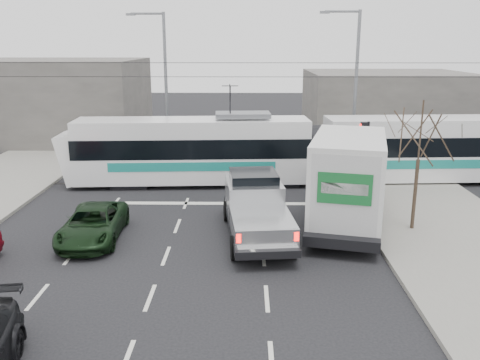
{
  "coord_description": "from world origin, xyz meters",
  "views": [
    {
      "loc": [
        1.11,
        -16.33,
        7.17
      ],
      "look_at": [
        0.83,
        3.52,
        1.8
      ],
      "focal_mm": 38.0,
      "sensor_mm": 36.0,
      "label": 1
    }
  ],
  "objects_px": {
    "street_lamp_far": "(163,77)",
    "navy_pickup": "(347,187)",
    "traffic_signal": "(364,144)",
    "silver_pickup": "(256,206)",
    "green_car": "(93,224)",
    "bare_tree": "(420,136)",
    "street_lamp_near": "(353,79)",
    "tram": "(316,149)",
    "box_truck": "(348,181)"
  },
  "relations": [
    {
      "from": "bare_tree",
      "to": "silver_pickup",
      "type": "xyz_separation_m",
      "value": [
        -6.15,
        -0.3,
        -2.66
      ]
    },
    {
      "from": "bare_tree",
      "to": "traffic_signal",
      "type": "relative_size",
      "value": 1.39
    },
    {
      "from": "traffic_signal",
      "to": "navy_pickup",
      "type": "bearing_deg",
      "value": -129.83
    },
    {
      "from": "green_car",
      "to": "street_lamp_near",
      "type": "bearing_deg",
      "value": 43.31
    },
    {
      "from": "silver_pickup",
      "to": "green_car",
      "type": "relative_size",
      "value": 1.45
    },
    {
      "from": "street_lamp_near",
      "to": "tram",
      "type": "height_order",
      "value": "street_lamp_near"
    },
    {
      "from": "traffic_signal",
      "to": "silver_pickup",
      "type": "bearing_deg",
      "value": -139.46
    },
    {
      "from": "traffic_signal",
      "to": "silver_pickup",
      "type": "relative_size",
      "value": 0.56
    },
    {
      "from": "tram",
      "to": "box_truck",
      "type": "bearing_deg",
      "value": -89.56
    },
    {
      "from": "traffic_signal",
      "to": "tram",
      "type": "height_order",
      "value": "tram"
    },
    {
      "from": "street_lamp_near",
      "to": "box_truck",
      "type": "xyz_separation_m",
      "value": [
        -2.17,
        -10.8,
        -3.24
      ]
    },
    {
      "from": "traffic_signal",
      "to": "bare_tree",
      "type": "bearing_deg",
      "value": -74.24
    },
    {
      "from": "street_lamp_far",
      "to": "navy_pickup",
      "type": "bearing_deg",
      "value": -47.47
    },
    {
      "from": "street_lamp_near",
      "to": "green_car",
      "type": "bearing_deg",
      "value": -133.79
    },
    {
      "from": "street_lamp_far",
      "to": "navy_pickup",
      "type": "relative_size",
      "value": 1.83
    },
    {
      "from": "traffic_signal",
      "to": "navy_pickup",
      "type": "relative_size",
      "value": 0.73
    },
    {
      "from": "traffic_signal",
      "to": "navy_pickup",
      "type": "height_order",
      "value": "traffic_signal"
    },
    {
      "from": "box_truck",
      "to": "green_car",
      "type": "xyz_separation_m",
      "value": [
        -9.8,
        -1.69,
        -1.25
      ]
    },
    {
      "from": "tram",
      "to": "street_lamp_near",
      "type": "bearing_deg",
      "value": 55.28
    },
    {
      "from": "street_lamp_far",
      "to": "tram",
      "type": "height_order",
      "value": "street_lamp_far"
    },
    {
      "from": "box_truck",
      "to": "bare_tree",
      "type": "bearing_deg",
      "value": -2.46
    },
    {
      "from": "silver_pickup",
      "to": "box_truck",
      "type": "height_order",
      "value": "box_truck"
    },
    {
      "from": "traffic_signal",
      "to": "street_lamp_far",
      "type": "xyz_separation_m",
      "value": [
        -10.66,
        9.5,
        2.37
      ]
    },
    {
      "from": "traffic_signal",
      "to": "street_lamp_far",
      "type": "distance_m",
      "value": 14.47
    },
    {
      "from": "green_car",
      "to": "navy_pickup",
      "type": "bearing_deg",
      "value": 17.9
    },
    {
      "from": "tram",
      "to": "box_truck",
      "type": "height_order",
      "value": "tram"
    },
    {
      "from": "silver_pickup",
      "to": "green_car",
      "type": "distance_m",
      "value": 6.17
    },
    {
      "from": "street_lamp_far",
      "to": "navy_pickup",
      "type": "height_order",
      "value": "street_lamp_far"
    },
    {
      "from": "bare_tree",
      "to": "street_lamp_far",
      "type": "height_order",
      "value": "street_lamp_far"
    },
    {
      "from": "bare_tree",
      "to": "green_car",
      "type": "relative_size",
      "value": 1.13
    },
    {
      "from": "traffic_signal",
      "to": "street_lamp_near",
      "type": "xyz_separation_m",
      "value": [
        0.84,
        7.5,
        2.37
      ]
    },
    {
      "from": "street_lamp_near",
      "to": "silver_pickup",
      "type": "bearing_deg",
      "value": -116.43
    },
    {
      "from": "street_lamp_near",
      "to": "street_lamp_far",
      "type": "distance_m",
      "value": 11.67
    },
    {
      "from": "street_lamp_far",
      "to": "silver_pickup",
      "type": "xyz_separation_m",
      "value": [
        5.64,
        -13.8,
        -3.98
      ]
    },
    {
      "from": "street_lamp_near",
      "to": "street_lamp_far",
      "type": "relative_size",
      "value": 1.0
    },
    {
      "from": "traffic_signal",
      "to": "street_lamp_near",
      "type": "bearing_deg",
      "value": 83.59
    },
    {
      "from": "bare_tree",
      "to": "street_lamp_near",
      "type": "bearing_deg",
      "value": 91.42
    },
    {
      "from": "bare_tree",
      "to": "navy_pickup",
      "type": "distance_m",
      "value": 4.53
    },
    {
      "from": "box_truck",
      "to": "navy_pickup",
      "type": "relative_size",
      "value": 1.62
    },
    {
      "from": "street_lamp_far",
      "to": "box_truck",
      "type": "height_order",
      "value": "street_lamp_far"
    },
    {
      "from": "bare_tree",
      "to": "navy_pickup",
      "type": "relative_size",
      "value": 1.02
    },
    {
      "from": "green_car",
      "to": "silver_pickup",
      "type": "bearing_deg",
      "value": 3.54
    },
    {
      "from": "bare_tree",
      "to": "traffic_signal",
      "type": "height_order",
      "value": "bare_tree"
    },
    {
      "from": "green_car",
      "to": "traffic_signal",
      "type": "bearing_deg",
      "value": 21.22
    },
    {
      "from": "navy_pickup",
      "to": "green_car",
      "type": "distance_m",
      "value": 10.92
    },
    {
      "from": "tram",
      "to": "street_lamp_far",
      "type": "bearing_deg",
      "value": 141.77
    },
    {
      "from": "street_lamp_near",
      "to": "silver_pickup",
      "type": "xyz_separation_m",
      "value": [
        -5.86,
        -11.8,
        -3.98
      ]
    },
    {
      "from": "traffic_signal",
      "to": "silver_pickup",
      "type": "height_order",
      "value": "traffic_signal"
    },
    {
      "from": "street_lamp_far",
      "to": "bare_tree",
      "type": "bearing_deg",
      "value": -48.88
    },
    {
      "from": "green_car",
      "to": "bare_tree",
      "type": "bearing_deg",
      "value": 1.7
    }
  ]
}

